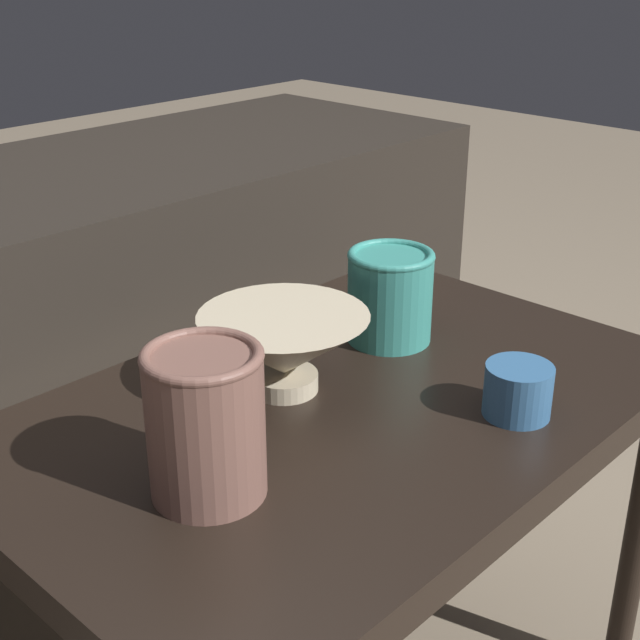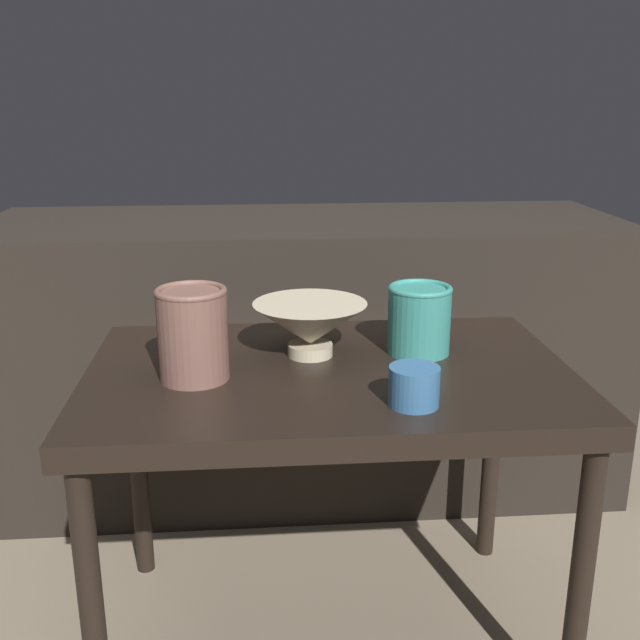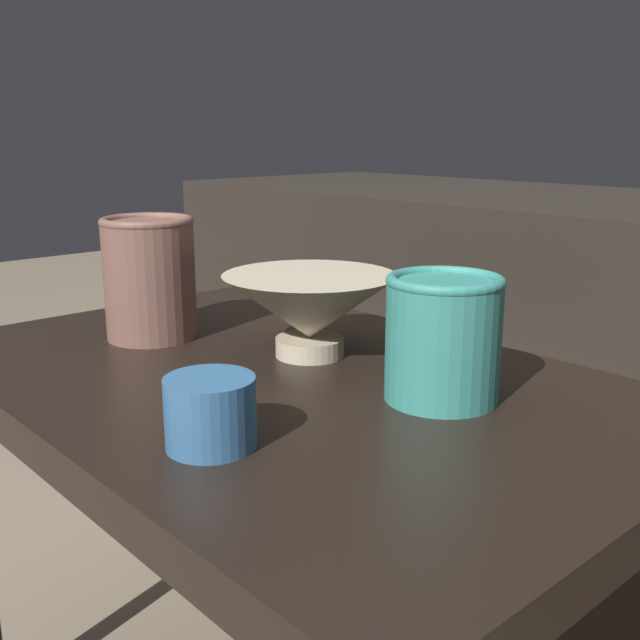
{
  "view_description": "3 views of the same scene",
  "coord_description": "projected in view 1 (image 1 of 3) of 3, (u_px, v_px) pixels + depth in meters",
  "views": [
    {
      "loc": [
        -0.66,
        -0.6,
        1.02
      ],
      "look_at": [
        0.01,
        0.04,
        0.61
      ],
      "focal_mm": 50.0,
      "sensor_mm": 36.0,
      "label": 1
    },
    {
      "loc": [
        -0.11,
        -1.16,
        0.97
      ],
      "look_at": [
        -0.01,
        0.05,
        0.6
      ],
      "focal_mm": 42.0,
      "sensor_mm": 36.0,
      "label": 2
    },
    {
      "loc": [
        0.59,
        -0.48,
        0.78
      ],
      "look_at": [
        0.0,
        0.05,
        0.58
      ],
      "focal_mm": 42.0,
      "sensor_mm": 36.0,
      "label": 3
    }
  ],
  "objects": [
    {
      "name": "vase_colorful_right",
      "position": [
        390.0,
        294.0,
        1.14
      ],
      "size": [
        0.11,
        0.11,
        0.12
      ],
      "color": "teal",
      "rests_on": "table"
    },
    {
      "name": "couch_backdrop",
      "position": [
        69.0,
        377.0,
        1.47
      ],
      "size": [
        1.51,
        0.5,
        0.68
      ],
      "color": "black",
      "rests_on": "ground_plane"
    },
    {
      "name": "cup",
      "position": [
        518.0,
        391.0,
        0.97
      ],
      "size": [
        0.07,
        0.07,
        0.06
      ],
      "color": "#33608E",
      "rests_on": "table"
    },
    {
      "name": "vase_textured_left",
      "position": [
        206.0,
        421.0,
        0.82
      ],
      "size": [
        0.11,
        0.11,
        0.15
      ],
      "color": "brown",
      "rests_on": "table"
    },
    {
      "name": "bowl",
      "position": [
        284.0,
        346.0,
        1.02
      ],
      "size": [
        0.2,
        0.2,
        0.09
      ],
      "color": "#C1B293",
      "rests_on": "table"
    },
    {
      "name": "table",
      "position": [
        340.0,
        441.0,
        1.04
      ],
      "size": [
        0.8,
        0.52,
        0.53
      ],
      "color": "black",
      "rests_on": "ground_plane"
    }
  ]
}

